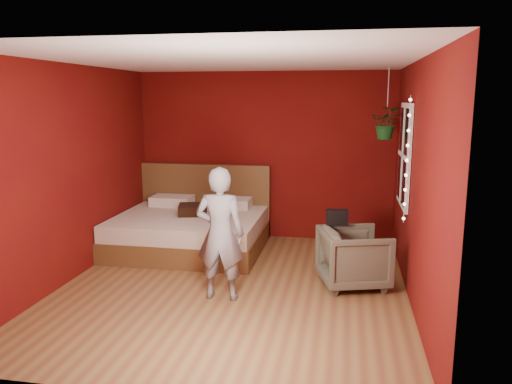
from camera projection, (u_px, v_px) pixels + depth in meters
name	position (u px, v px, depth m)	size (l,w,h in m)	color
floor	(233.00, 287.00, 5.89)	(4.50, 4.50, 0.00)	brown
room_walls	(232.00, 145.00, 5.58)	(4.04, 4.54, 2.62)	#5C1109
window	(404.00, 155.00, 6.13)	(0.05, 0.97, 1.27)	white
fairy_lights	(407.00, 160.00, 5.63)	(0.04, 0.04, 1.45)	silver
bed	(192.00, 228.00, 7.36)	(2.10, 1.78, 1.15)	brown
person	(220.00, 234.00, 5.43)	(0.54, 0.35, 1.48)	gray
armchair	(354.00, 258.00, 5.87)	(0.74, 0.76, 0.69)	#62634E
handbag	(337.00, 217.00, 6.02)	(0.26, 0.13, 0.18)	black
throw_pillow	(193.00, 210.00, 7.25)	(0.40, 0.40, 0.14)	black
hanging_plant	(387.00, 123.00, 6.70)	(0.46, 0.43, 0.96)	silver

